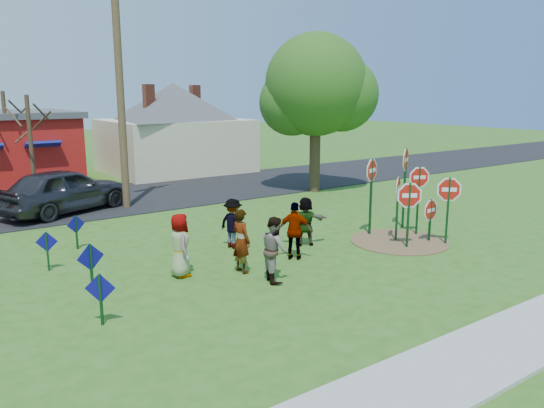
{
  "coord_description": "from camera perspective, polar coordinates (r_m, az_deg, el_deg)",
  "views": [
    {
      "loc": [
        -8.74,
        -12.29,
        4.84
      ],
      "look_at": [
        0.36,
        0.44,
        1.54
      ],
      "focal_mm": 35.0,
      "sensor_mm": 36.0,
      "label": 1
    }
  ],
  "objects": [
    {
      "name": "bare_tree_extra",
      "position": [
        27.34,
        -26.67,
        7.17
      ],
      "size": [
        1.8,
        1.8,
        4.9
      ],
      "color": "#382819",
      "rests_on": "ground"
    },
    {
      "name": "suv",
      "position": [
        23.08,
        -21.46,
        1.4
      ],
      "size": [
        5.8,
        4.04,
        1.83
      ],
      "primitive_type": "imported",
      "rotation": [
        0.0,
        0.0,
        1.96
      ],
      "color": "#2F2F34",
      "rests_on": "road"
    },
    {
      "name": "ground",
      "position": [
        15.84,
        -0.13,
        -5.87
      ],
      "size": [
        120.0,
        120.0,
        0.0
      ],
      "primitive_type": "plane",
      "color": "#2E5A19",
      "rests_on": "ground"
    },
    {
      "name": "person_f",
      "position": [
        17.01,
        3.6,
        -1.86
      ],
      "size": [
        1.53,
        1.07,
        1.59
      ],
      "primitive_type": "imported",
      "rotation": [
        0.0,
        0.0,
        2.69
      ],
      "color": "#24563C",
      "rests_on": "ground"
    },
    {
      "name": "person_a",
      "position": [
        14.33,
        -9.87,
        -4.39
      ],
      "size": [
        0.69,
        0.92,
        1.72
      ],
      "primitive_type": "imported",
      "rotation": [
        0.0,
        0.0,
        1.39
      ],
      "color": "#404A7E",
      "rests_on": "ground"
    },
    {
      "name": "person_c",
      "position": [
        13.78,
        0.29,
        -4.87
      ],
      "size": [
        0.88,
        1.0,
        1.72
      ],
      "primitive_type": "imported",
      "rotation": [
        0.0,
        0.0,
        1.26
      ],
      "color": "brown",
      "rests_on": "ground"
    },
    {
      "name": "blue_diamond_b",
      "position": [
        13.66,
        -18.9,
        -6.02
      ],
      "size": [
        0.69,
        0.12,
        1.28
      ],
      "rotation": [
        0.0,
        0.0,
        0.15
      ],
      "color": "#103C1B",
      "rests_on": "ground"
    },
    {
      "name": "person_b",
      "position": [
        14.45,
        -3.33,
        -3.99
      ],
      "size": [
        0.48,
        0.68,
        1.77
      ],
      "primitive_type": "imported",
      "rotation": [
        0.0,
        0.0,
        1.67
      ],
      "color": "#1C6958",
      "rests_on": "ground"
    },
    {
      "name": "stop_sign_c",
      "position": [
        18.71,
        15.52,
        2.0
      ],
      "size": [
        0.89,
        0.44,
        2.51
      ],
      "rotation": [
        0.0,
        0.0,
        -0.45
      ],
      "color": "#103C1B",
      "rests_on": "ground"
    },
    {
      "name": "bare_tree_east",
      "position": [
        25.01,
        -24.59,
        6.8
      ],
      "size": [
        1.8,
        1.8,
        4.74
      ],
      "color": "#382819",
      "rests_on": "ground"
    },
    {
      "name": "sidewalk",
      "position": [
        11.19,
        22.51,
        -14.45
      ],
      "size": [
        22.0,
        1.8,
        0.08
      ],
      "primitive_type": "cube",
      "color": "#9E9E99",
      "rests_on": "ground"
    },
    {
      "name": "stop_sign_g",
      "position": [
        17.83,
        13.39,
        1.08
      ],
      "size": [
        0.86,
        0.54,
        2.29
      ],
      "rotation": [
        0.0,
        0.0,
        0.56
      ],
      "color": "#103C1B",
      "rests_on": "ground"
    },
    {
      "name": "blue_diamond_d",
      "position": [
        17.68,
        -20.32,
        -2.47
      ],
      "size": [
        0.58,
        0.12,
        1.1
      ],
      "rotation": [
        0.0,
        0.0,
        0.18
      ],
      "color": "#103C1B",
      "rests_on": "ground"
    },
    {
      "name": "stop_sign_f",
      "position": [
        17.83,
        18.48,
        0.99
      ],
      "size": [
        0.82,
        0.69,
        2.34
      ],
      "rotation": [
        0.0,
        0.0,
        -0.69
      ],
      "color": "#103C1B",
      "rests_on": "ground"
    },
    {
      "name": "person_d",
      "position": [
        16.76,
        -4.22,
        -2.09
      ],
      "size": [
        0.85,
        1.14,
        1.58
      ],
      "primitive_type": "imported",
      "rotation": [
        0.0,
        0.0,
        1.85
      ],
      "color": "#323237",
      "rests_on": "ground"
    },
    {
      "name": "road",
      "position": [
        25.8,
        -15.1,
        0.74
      ],
      "size": [
        120.0,
        7.5,
        0.04
      ],
      "primitive_type": "cube",
      "color": "black",
      "rests_on": "ground"
    },
    {
      "name": "cream_house",
      "position": [
        33.53,
        -10.46,
        8.45
      ],
      "size": [
        9.4,
        9.4,
        6.5
      ],
      "color": "beige",
      "rests_on": "ground"
    },
    {
      "name": "stop_sign_b",
      "position": [
        18.31,
        10.66,
        2.85
      ],
      "size": [
        1.02,
        0.39,
        2.8
      ],
      "rotation": [
        0.0,
        0.0,
        0.35
      ],
      "color": "#103C1B",
      "rests_on": "ground"
    },
    {
      "name": "dirt_patch",
      "position": [
        18.06,
        13.51,
        -3.92
      ],
      "size": [
        3.2,
        3.2,
        0.03
      ],
      "primitive_type": "cylinder",
      "color": "brown",
      "rests_on": "ground"
    },
    {
      "name": "leafy_tree",
      "position": [
        26.22,
        4.96,
        12.09
      ],
      "size": [
        5.4,
        4.92,
        7.67
      ],
      "color": "#382819",
      "rests_on": "ground"
    },
    {
      "name": "utility_pole",
      "position": [
        22.98,
        -16.07,
        12.55
      ],
      "size": [
        2.35,
        0.96,
        10.02
      ],
      "rotation": [
        0.0,
        0.0,
        0.35
      ],
      "color": "#4C3823",
      "rests_on": "ground"
    },
    {
      "name": "stop_sign_e",
      "position": [
        18.13,
        16.68,
        -0.87
      ],
      "size": [
        0.99,
        0.13,
        1.55
      ],
      "rotation": [
        0.0,
        0.0,
        0.11
      ],
      "color": "#103C1B",
      "rests_on": "ground"
    },
    {
      "name": "person_e",
      "position": [
        15.55,
        2.49,
        -2.92
      ],
      "size": [
        1.0,
        1.02,
        1.72
      ],
      "primitive_type": "imported",
      "rotation": [
        0.0,
        0.0,
        2.34
      ],
      "color": "#432950",
      "rests_on": "ground"
    },
    {
      "name": "blue_diamond_a",
      "position": [
        11.84,
        -17.97,
        -9.17
      ],
      "size": [
        0.55,
        0.38,
        1.15
      ],
      "rotation": [
        0.0,
        0.0,
        -0.6
      ],
      "color": "#103C1B",
      "rests_on": "ground"
    },
    {
      "name": "stop_sign_d",
      "position": [
        19.6,
        14.16,
        3.87
      ],
      "size": [
        1.02,
        0.56,
        3.06
      ],
      "rotation": [
        0.0,
        0.0,
        0.5
      ],
      "color": "#103C1B",
      "rests_on": "ground"
    },
    {
      "name": "blue_diamond_c",
      "position": [
        15.85,
        -23.04,
        -4.24
      ],
      "size": [
        0.54,
        0.24,
        1.12
      ],
      "rotation": [
        0.0,
        0.0,
        -0.4
      ],
      "color": "#103C1B",
      "rests_on": "ground"
    },
    {
      "name": "stop_sign_a",
      "position": [
        17.08,
        14.53,
        0.34
      ],
      "size": [
        0.95,
        0.56,
        2.24
      ],
      "rotation": [
        0.0,
        0.0,
        -0.53
      ],
      "color": "#103C1B",
      "rests_on": "ground"
    }
  ]
}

